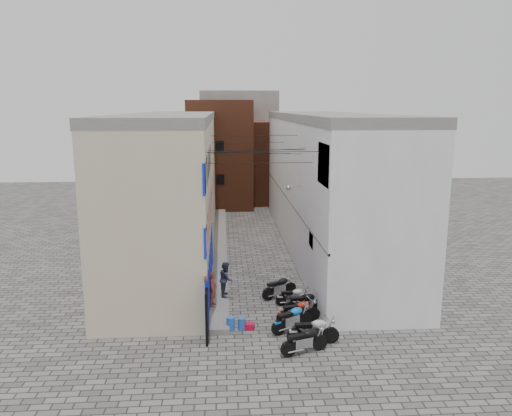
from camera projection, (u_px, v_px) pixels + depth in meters
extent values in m
plane|color=#504D4B|center=(267.00, 334.00, 21.07)|extent=(90.00, 90.00, 0.00)
cube|color=slate|center=(220.00, 247.00, 33.62)|extent=(0.90, 26.00, 0.25)
cube|color=beige|center=(174.00, 187.00, 32.60)|extent=(5.00, 26.00, 8.50)
cube|color=#DC877B|center=(212.00, 191.00, 32.81)|extent=(0.10, 26.00, 0.80)
cube|color=#0D23CC|center=(210.00, 269.00, 25.43)|extent=(0.12, 10.20, 2.40)
cube|color=#0D23CC|center=(208.00, 192.00, 24.63)|extent=(0.10, 10.20, 4.00)
cube|color=slate|center=(172.00, 117.00, 31.70)|extent=(5.10, 26.00, 0.50)
cube|color=black|center=(207.00, 315.00, 20.29)|extent=(0.10, 1.20, 2.20)
cube|color=silver|center=(325.00, 186.00, 33.26)|extent=(5.00, 26.00, 8.50)
cube|color=#0D23CC|center=(324.00, 164.00, 21.31)|extent=(0.10, 2.40, 1.80)
cube|color=white|center=(312.00, 239.00, 24.55)|extent=(0.08, 1.00, 0.70)
cylinder|color=#B2B2B7|center=(296.00, 186.00, 27.02)|extent=(0.80, 0.06, 0.06)
sphere|color=#B2B2B7|center=(288.00, 188.00, 27.01)|extent=(0.28, 0.28, 0.28)
cube|color=slate|center=(327.00, 117.00, 32.36)|extent=(5.10, 26.00, 0.50)
cube|color=slate|center=(288.00, 199.00, 33.27)|extent=(0.10, 26.00, 0.12)
cube|color=brown|center=(220.00, 154.00, 47.31)|extent=(6.00, 6.00, 10.00)
cube|color=brown|center=(271.00, 162.00, 49.80)|extent=(5.00, 6.00, 8.00)
cube|color=slate|center=(239.00, 144.00, 53.21)|extent=(8.00, 5.00, 11.00)
cube|color=black|center=(243.00, 198.00, 45.47)|extent=(2.00, 0.30, 2.40)
cylinder|color=black|center=(264.00, 152.00, 21.53)|extent=(5.20, 0.02, 0.02)
cylinder|color=black|center=(261.00, 163.00, 23.62)|extent=(5.20, 0.02, 0.02)
cylinder|color=black|center=(257.00, 150.00, 25.99)|extent=(5.20, 0.02, 0.02)
cylinder|color=black|center=(254.00, 136.00, 28.31)|extent=(5.20, 0.02, 0.02)
cylinder|color=black|center=(251.00, 154.00, 31.50)|extent=(5.20, 0.02, 0.02)
cylinder|color=black|center=(248.00, 142.00, 34.34)|extent=(5.20, 0.02, 0.02)
cylinder|color=black|center=(259.00, 151.00, 24.50)|extent=(5.65, 2.07, 0.02)
cylinder|color=black|center=(255.00, 153.00, 27.51)|extent=(5.80, 1.58, 0.02)
imported|color=#974036|center=(212.00, 289.00, 23.25)|extent=(0.51, 0.67, 1.67)
imported|color=#303449|center=(226.00, 279.00, 24.51)|extent=(0.68, 0.86, 1.72)
cylinder|color=blue|center=(242.00, 324.00, 21.44)|extent=(0.42, 0.42, 0.51)
cylinder|color=blue|center=(231.00, 323.00, 21.40)|extent=(0.42, 0.42, 0.57)
cube|color=#AF0C30|center=(249.00, 326.00, 21.48)|extent=(0.47, 0.39, 0.26)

